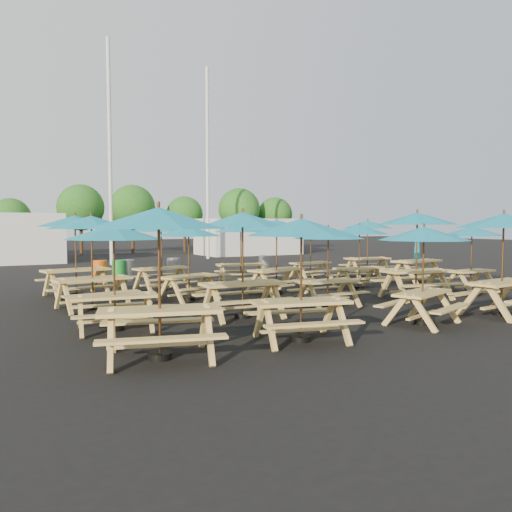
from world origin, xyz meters
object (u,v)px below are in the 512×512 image
picnic_unit_7 (161,230)px  picnic_unit_15 (311,233)px  picnic_unit_17 (472,235)px  picnic_unit_10 (277,229)px  picnic_unit_3 (75,226)px  waste_bin_0 (100,271)px  picnic_unit_9 (328,238)px  waste_bin_4 (264,265)px  picnic_unit_5 (243,226)px  picnic_unit_12 (504,226)px  waste_bin_1 (119,271)px  picnic_unit_13 (417,223)px  picnic_unit_8 (424,239)px  picnic_unit_19 (368,228)px  waste_bin_3 (173,268)px  picnic_unit_18 (417,255)px  picnic_unit_11 (241,231)px  picnic_unit_2 (91,228)px  picnic_unit_1 (114,238)px  picnic_unit_6 (189,235)px  waste_bin_2 (127,270)px  picnic_unit_0 (159,227)px  picnic_unit_14 (359,233)px

picnic_unit_7 → picnic_unit_15: bearing=-9.9°
picnic_unit_7 → picnic_unit_17: 9.97m
picnic_unit_10 → picnic_unit_3: bearing=142.2°
picnic_unit_10 → waste_bin_0: picnic_unit_10 is taller
picnic_unit_9 → waste_bin_4: size_ratio=2.57×
picnic_unit_10 → picnic_unit_5: bearing=-145.6°
picnic_unit_12 → waste_bin_1: (-6.28, 11.45, -1.71)m
picnic_unit_12 → picnic_unit_13: (0.23, 2.88, 0.08)m
picnic_unit_8 → waste_bin_0: picnic_unit_8 is taller
picnic_unit_19 → waste_bin_3: (-7.30, 3.25, -1.63)m
picnic_unit_7 → picnic_unit_18: 9.31m
picnic_unit_15 → picnic_unit_18: size_ratio=0.84×
picnic_unit_11 → waste_bin_0: picnic_unit_11 is taller
picnic_unit_18 → picnic_unit_2: bearing=175.1°
waste_bin_4 → picnic_unit_13: bearing=-88.9°
waste_bin_1 → waste_bin_3: (2.22, 0.18, 0.00)m
picnic_unit_1 → waste_bin_0: 9.25m
picnic_unit_1 → picnic_unit_13: size_ratio=0.85×
picnic_unit_5 → picnic_unit_13: picnic_unit_13 is taller
picnic_unit_19 → waste_bin_4: bearing=146.9°
picnic_unit_6 → picnic_unit_15: bearing=5.4°
picnic_unit_17 → picnic_unit_7: bearing=146.3°
picnic_unit_6 → waste_bin_4: picnic_unit_6 is taller
picnic_unit_13 → picnic_unit_15: size_ratio=1.23×
picnic_unit_12 → waste_bin_3: size_ratio=3.00×
picnic_unit_6 → picnic_unit_19: 9.27m
picnic_unit_8 → waste_bin_4: picnic_unit_8 is taller
picnic_unit_3 → picnic_unit_12: size_ratio=1.06×
picnic_unit_18 → waste_bin_4: 6.60m
waste_bin_2 → picnic_unit_2: bearing=-112.1°
waste_bin_0 → waste_bin_2: 1.01m
picnic_unit_17 → waste_bin_4: picnic_unit_17 is taller
picnic_unit_15 → waste_bin_0: size_ratio=2.61×
picnic_unit_17 → waste_bin_3: bearing=126.6°
picnic_unit_10 → waste_bin_0: bearing=111.8°
picnic_unit_0 → picnic_unit_17: bearing=29.7°
picnic_unit_5 → picnic_unit_0: bearing=-134.1°
picnic_unit_13 → picnic_unit_0: bearing=-153.1°
picnic_unit_11 → picnic_unit_3: bearing=-161.4°
waste_bin_2 → picnic_unit_6: bearing=-87.4°
picnic_unit_3 → picnic_unit_6: size_ratio=1.06×
picnic_unit_15 → picnic_unit_2: bearing=-169.5°
picnic_unit_15 → picnic_unit_17: 5.86m
picnic_unit_7 → waste_bin_4: size_ratio=2.96×
picnic_unit_18 → picnic_unit_13: bearing=-142.3°
picnic_unit_6 → waste_bin_3: size_ratio=3.00×
picnic_unit_11 → picnic_unit_14: picnic_unit_11 is taller
picnic_unit_1 → picnic_unit_15: bearing=40.5°
picnic_unit_17 → waste_bin_1: size_ratio=2.60×
picnic_unit_0 → picnic_unit_10: bearing=60.3°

